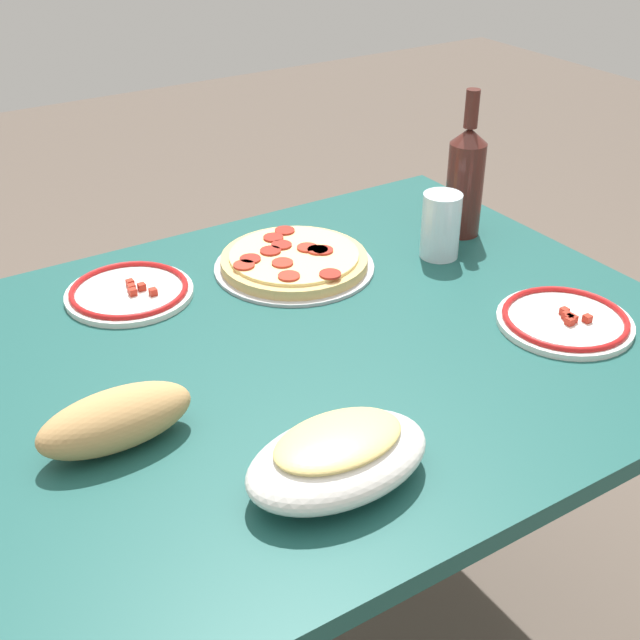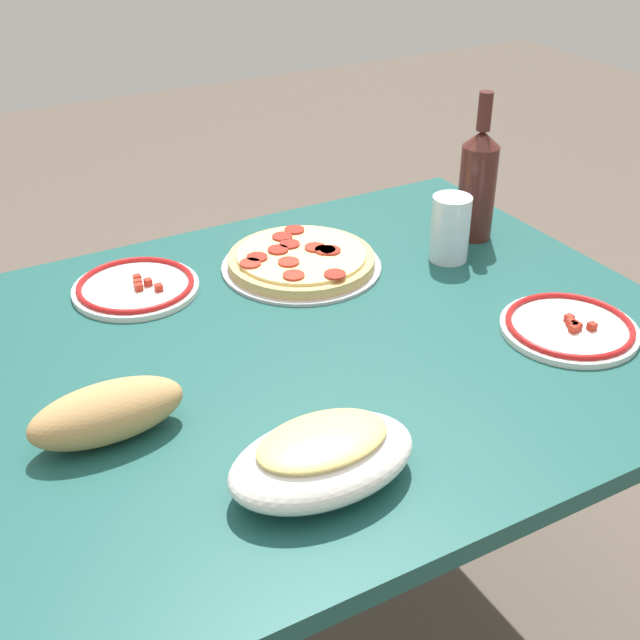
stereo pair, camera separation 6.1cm
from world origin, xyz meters
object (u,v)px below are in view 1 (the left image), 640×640
object	(u,v)px
wine_bottle	(465,179)
pepperoni_pizza	(294,261)
baked_pasta_dish	(338,456)
side_plate_near	(129,291)
bread_loaf	(116,420)
water_glass	(441,226)
dining_table	(320,402)
side_plate_far	(565,320)

from	to	relation	value
wine_bottle	pepperoni_pizza	bearing A→B (deg)	-7.11
baked_pasta_dish	side_plate_near	xyz separation A→B (m)	(0.04, -0.58, -0.03)
baked_pasta_dish	side_plate_near	distance (m)	0.58
bread_loaf	wine_bottle	bearing A→B (deg)	-161.94
water_glass	side_plate_near	world-z (taller)	water_glass
dining_table	side_plate_far	world-z (taller)	side_plate_far
side_plate_near	bread_loaf	bearing A→B (deg)	66.82
pepperoni_pizza	side_plate_near	world-z (taller)	pepperoni_pizza
dining_table	side_plate_far	size ratio (longest dim) A/B	5.27
wine_bottle	water_glass	bearing A→B (deg)	28.84
dining_table	side_plate_near	bearing A→B (deg)	-54.20
pepperoni_pizza	baked_pasta_dish	xyz separation A→B (m)	(0.25, 0.52, 0.03)
pepperoni_pizza	baked_pasta_dish	distance (m)	0.57
pepperoni_pizza	bread_loaf	bearing A→B (deg)	34.36
side_plate_far	water_glass	bearing A→B (deg)	-87.63
pepperoni_pizza	bread_loaf	xyz separation A→B (m)	(0.44, 0.30, 0.02)
dining_table	wine_bottle	bearing A→B (deg)	-157.95
baked_pasta_dish	water_glass	bearing A→B (deg)	-140.06
side_plate_near	bread_loaf	size ratio (longest dim) A/B	1.05
side_plate_near	side_plate_far	world-z (taller)	same
dining_table	bread_loaf	size ratio (longest dim) A/B	5.56
baked_pasta_dish	side_plate_far	bearing A→B (deg)	-167.18
dining_table	wine_bottle	size ratio (longest dim) A/B	4.04
dining_table	wine_bottle	world-z (taller)	wine_bottle
wine_bottle	water_glass	size ratio (longest dim) A/B	2.31
side_plate_near	side_plate_far	distance (m)	0.72
side_plate_far	bread_loaf	distance (m)	0.72
dining_table	side_plate_far	distance (m)	0.42
pepperoni_pizza	dining_table	bearing A→B (deg)	69.06
pepperoni_pizza	wine_bottle	size ratio (longest dim) A/B	1.02
baked_pasta_dish	side_plate_near	bearing A→B (deg)	-85.80
water_glass	bread_loaf	xyz separation A→B (m)	(0.70, 0.20, -0.02)
baked_pasta_dish	side_plate_far	distance (m)	0.52
wine_bottle	side_plate_far	distance (m)	0.38
baked_pasta_dish	bread_loaf	bearing A→B (deg)	-46.91
dining_table	pepperoni_pizza	world-z (taller)	pepperoni_pizza
side_plate_near	wine_bottle	bearing A→B (deg)	170.67
pepperoni_pizza	bread_loaf	size ratio (longest dim) A/B	1.41
pepperoni_pizza	baked_pasta_dish	bearing A→B (deg)	64.55
side_plate_near	dining_table	bearing A→B (deg)	125.80
side_plate_near	side_plate_far	bearing A→B (deg)	140.18
dining_table	bread_loaf	xyz separation A→B (m)	(0.36, 0.08, 0.17)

